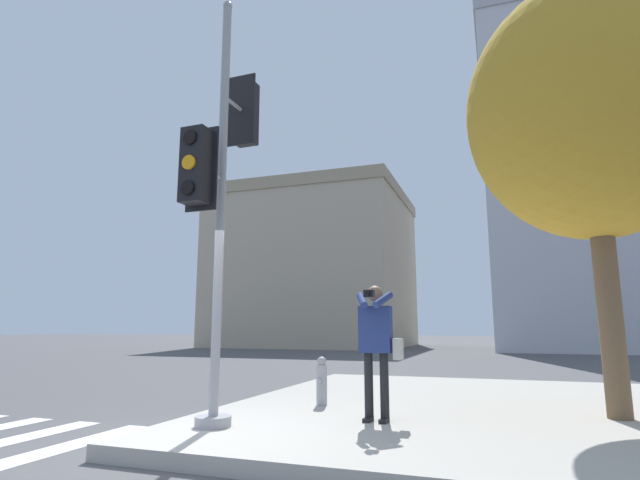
% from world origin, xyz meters
% --- Properties ---
extents(ground_plane, '(160.00, 160.00, 0.00)m').
position_xyz_m(ground_plane, '(0.00, 0.00, 0.00)').
color(ground_plane, '#4C4C4F').
extents(sidewalk_corner, '(8.00, 8.00, 0.17)m').
position_xyz_m(sidewalk_corner, '(3.50, 3.50, 0.09)').
color(sidewalk_corner, '#ADA89E').
rests_on(sidewalk_corner, ground_plane).
extents(traffic_signal_pole, '(0.44, 1.42, 5.49)m').
position_xyz_m(traffic_signal_pole, '(0.22, 0.67, 3.22)').
color(traffic_signal_pole, '#939399').
rests_on(traffic_signal_pole, sidewalk_corner).
extents(person_photographer, '(0.58, 0.54, 1.67)m').
position_xyz_m(person_photographer, '(1.96, 1.64, 1.17)').
color(person_photographer, black).
rests_on(person_photographer, sidewalk_corner).
extents(street_tree, '(3.34, 3.34, 6.00)m').
position_xyz_m(street_tree, '(4.81, 2.83, 4.32)').
color(street_tree, brown).
rests_on(street_tree, sidewalk_corner).
extents(fire_hydrant, '(0.16, 0.22, 0.71)m').
position_xyz_m(fire_hydrant, '(0.88, 2.63, 0.52)').
color(fire_hydrant, '#99999E').
rests_on(fire_hydrant, sidewalk_corner).
extents(building_left, '(12.89, 12.09, 11.02)m').
position_xyz_m(building_left, '(-8.93, 29.66, 5.52)').
color(building_left, tan).
rests_on(building_left, ground_plane).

